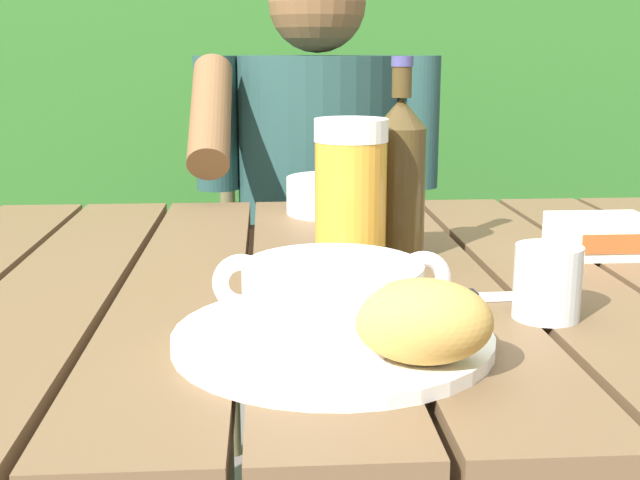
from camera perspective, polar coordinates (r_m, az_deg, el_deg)
name	(u,v)px	position (r m, az deg, el deg)	size (l,w,h in m)	color
dining_table	(309,352)	(0.97, -0.80, -7.89)	(1.25, 0.90, 0.77)	brown
hedge_backdrop	(268,101)	(2.62, -3.69, 9.69)	(3.67, 0.78, 1.91)	#2E6625
chair_near_diner	(313,289)	(1.87, -0.49, -3.46)	(0.43, 0.43, 1.00)	brown
person_eating	(317,205)	(1.62, -0.19, 2.48)	(0.48, 0.47, 1.22)	#234441
serving_plate	(333,338)	(0.71, 0.89, -6.85)	(0.28, 0.28, 0.01)	white
soup_bowl	(333,296)	(0.70, 0.90, -3.94)	(0.21, 0.16, 0.07)	white
bread_roll	(423,321)	(0.64, 7.25, -5.66)	(0.12, 0.10, 0.07)	#C19345
beer_glass	(351,195)	(0.93, 2.16, 3.16)	(0.08, 0.08, 0.17)	gold
beer_bottle	(400,175)	(0.99, 5.62, 4.53)	(0.06, 0.06, 0.24)	#453418
water_glass_small	(547,282)	(0.80, 15.65, -2.86)	(0.06, 0.06, 0.07)	silver
butter_tub	(601,236)	(1.07, 19.09, 0.29)	(0.12, 0.09, 0.05)	white
table_knife	(473,297)	(0.85, 10.70, -3.92)	(0.15, 0.03, 0.01)	silver
diner_bowl	(333,195)	(1.27, 0.92, 3.16)	(0.15, 0.15, 0.06)	white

